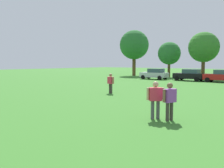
{
  "coord_description": "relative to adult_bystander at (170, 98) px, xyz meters",
  "views": [
    {
      "loc": [
        8.97,
        4.28,
        2.66
      ],
      "look_at": [
        3.25,
        11.46,
        1.85
      ],
      "focal_mm": 39.49,
      "sensor_mm": 36.0,
      "label": 1
    }
  ],
  "objects": [
    {
      "name": "tree_far_left",
      "position": [
        -22.76,
        31.53,
        5.1
      ],
      "size": [
        5.84,
        5.84,
        9.09
      ],
      "color": "brown",
      "rests_on": "ground"
    },
    {
      "name": "parked_car_black_1",
      "position": [
        -8.56,
        24.58,
        -0.18
      ],
      "size": [
        4.3,
        2.02,
        1.68
      ],
      "rotation": [
        0.0,
        0.0,
        3.14
      ],
      "color": "black",
      "rests_on": "ground"
    },
    {
      "name": "ground_plane",
      "position": [
        -4.13,
        15.43,
        -1.03
      ],
      "size": [
        160.0,
        160.0,
        0.0
      ],
      "primitive_type": "plane",
      "color": "#387528"
    },
    {
      "name": "parked_car_silver_0",
      "position": [
        -14.08,
        24.23,
        -0.18
      ],
      "size": [
        4.3,
        2.02,
        1.68
      ],
      "rotation": [
        0.0,
        0.0,
        3.14
      ],
      "color": "silver",
      "rests_on": "ground"
    },
    {
      "name": "parked_car_red_2",
      "position": [
        -4.17,
        24.58,
        -0.18
      ],
      "size": [
        4.3,
        2.02,
        1.68
      ],
      "rotation": [
        0.0,
        0.0,
        3.14
      ],
      "color": "red",
      "rests_on": "ground"
    },
    {
      "name": "adult_bystander",
      "position": [
        0.0,
        0.0,
        0.0
      ],
      "size": [
        0.48,
        0.8,
        1.74
      ],
      "rotation": [
        0.0,
        0.0,
        1.26
      ],
      "color": "#3F3833",
      "rests_on": "ground"
    },
    {
      "name": "tree_left",
      "position": [
        -14.76,
        30.8,
        3.22
      ],
      "size": [
        4.04,
        4.04,
        6.3
      ],
      "color": "brown",
      "rests_on": "ground"
    },
    {
      "name": "tree_right",
      "position": [
        -8.31,
        29.62,
        4.01
      ],
      "size": [
        4.8,
        4.8,
        7.47
      ],
      "color": "brown",
      "rests_on": "ground"
    },
    {
      "name": "bystander_midfield",
      "position": [
        -8.38,
        6.13,
        -0.02
      ],
      "size": [
        0.78,
        0.46,
        1.7
      ],
      "rotation": [
        0.0,
        0.0,
        6.0
      ],
      "color": "#3F3833",
      "rests_on": "ground"
    },
    {
      "name": "bystander_near_trees",
      "position": [
        -0.68,
        -0.08,
        0.02
      ],
      "size": [
        0.67,
        0.63,
        1.77
      ],
      "rotation": [
        0.0,
        0.0,
        0.72
      ],
      "color": "#4C4C51",
      "rests_on": "ground"
    }
  ]
}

